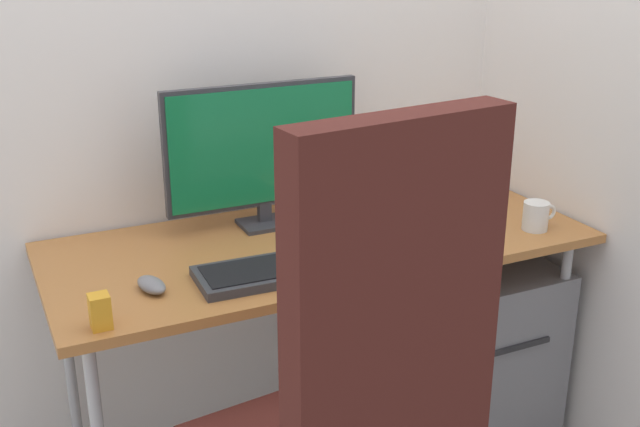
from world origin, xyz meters
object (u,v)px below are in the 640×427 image
Objects in this scene: coffee_mug at (536,216)px; desk_clamp_accessory at (100,311)px; keyboard at (281,269)px; office_chair at (350,424)px; mouse at (152,285)px; filing_cabinet at (462,339)px; monitor at (263,149)px; pen_holder at (431,189)px; notebook at (442,230)px.

desk_clamp_accessory is (-1.23, -0.06, -0.00)m from coffee_mug.
coffee_mug is (0.77, -0.03, 0.03)m from keyboard.
office_chair reaches higher than desk_clamp_accessory.
filing_cabinet is at bearing -6.10° from mouse.
monitor is 0.57m from pen_holder.
notebook is at bearing -148.49° from filing_cabinet.
office_chair reaches higher than pen_holder.
filing_cabinet is 5.38× the size of coffee_mug.
notebook is (0.52, 0.06, -0.00)m from keyboard.
coffee_mug is at bearing -65.17° from pen_holder.
keyboard is at bearing 11.22° from desk_clamp_accessory.
office_chair reaches higher than keyboard.
pen_holder is at bearing 25.09° from keyboard.
keyboard is 2.64× the size of pen_holder.
pen_holder is 1.50× the size of coffee_mug.
coffee_mug is 1.23m from desk_clamp_accessory.
office_chair is 11.87× the size of coffee_mug.
coffee_mug reaches higher than filing_cabinet.
pen_holder is at bearing 114.83° from coffee_mug.
office_chair is 0.84m from notebook.
notebook is at bearing -12.05° from mouse.
notebook is at bearing 44.83° from office_chair.
filing_cabinet is 1.28m from desk_clamp_accessory.
notebook is (0.43, -0.28, -0.22)m from monitor.
pen_holder is at bearing 19.52° from desk_clamp_accessory.
filing_cabinet is at bearing -15.40° from monitor.
office_chair is 5.32× the size of notebook.
coffee_mug is at bearing -17.05° from mouse.
office_chair is at bearing -143.84° from notebook.
desk_clamp_accessory reaches higher than keyboard.
desk_clamp_accessory is at bearing -179.78° from notebook.
monitor is 5.28× the size of coffee_mug.
mouse is (-0.24, 0.57, 0.09)m from office_chair.
mouse is 1.09m from coffee_mug.
monitor is 0.72m from desk_clamp_accessory.
mouse is 0.63× the size of pen_holder.
monitor is at bearing 164.60° from filing_cabinet.
mouse reaches higher than keyboard.
office_chair is at bearing -80.99° from mouse.
coffee_mug is 1.39× the size of desk_clamp_accessory.
mouse is at bearing 42.98° from desk_clamp_accessory.
notebook is (0.83, 0.02, -0.01)m from mouse.
mouse is 0.42× the size of notebook.
desk_clamp_accessory is at bearing 130.70° from office_chair.
office_chair is 0.54m from keyboard.
pen_holder is at bearing -4.90° from monitor.
filing_cabinet is at bearing 42.17° from office_chair.
notebook is at bearing 160.93° from coffee_mug.
coffee_mug is (0.68, -0.37, -0.19)m from monitor.
monitor is at bearing 22.90° from mouse.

